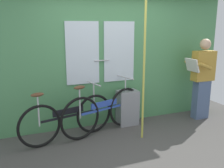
{
  "coord_description": "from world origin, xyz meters",
  "views": [
    {
      "loc": [
        -1.68,
        -3.06,
        1.85
      ],
      "look_at": [
        -0.28,
        0.48,
        0.96
      ],
      "focal_mm": 39.91,
      "sensor_mm": 36.0,
      "label": 1
    }
  ],
  "objects_px": {
    "passenger_reading_newspaper": "(202,77)",
    "handrail_pole": "(144,68)",
    "trash_bin_by_wall": "(127,108)",
    "bicycle_leaning_behind": "(104,111)",
    "bicycle_near_door": "(68,118)"
  },
  "relations": [
    {
      "from": "passenger_reading_newspaper",
      "to": "handrail_pole",
      "type": "height_order",
      "value": "handrail_pole"
    },
    {
      "from": "bicycle_near_door",
      "to": "bicycle_leaning_behind",
      "type": "distance_m",
      "value": 0.65
    },
    {
      "from": "passenger_reading_newspaper",
      "to": "handrail_pole",
      "type": "distance_m",
      "value": 1.63
    },
    {
      "from": "handrail_pole",
      "to": "bicycle_leaning_behind",
      "type": "bearing_deg",
      "value": 139.29
    },
    {
      "from": "trash_bin_by_wall",
      "to": "passenger_reading_newspaper",
      "type": "bearing_deg",
      "value": -9.05
    },
    {
      "from": "trash_bin_by_wall",
      "to": "handrail_pole",
      "type": "distance_m",
      "value": 1.07
    },
    {
      "from": "bicycle_leaning_behind",
      "to": "trash_bin_by_wall",
      "type": "xyz_separation_m",
      "value": [
        0.55,
        0.19,
        -0.06
      ]
    },
    {
      "from": "passenger_reading_newspaper",
      "to": "trash_bin_by_wall",
      "type": "xyz_separation_m",
      "value": [
        -1.52,
        0.24,
        -0.52
      ]
    },
    {
      "from": "trash_bin_by_wall",
      "to": "handrail_pole",
      "type": "bearing_deg",
      "value": -91.95
    },
    {
      "from": "passenger_reading_newspaper",
      "to": "bicycle_leaning_behind",
      "type": "bearing_deg",
      "value": -0.96
    },
    {
      "from": "bicycle_near_door",
      "to": "handrail_pole",
      "type": "bearing_deg",
      "value": -32.14
    },
    {
      "from": "trash_bin_by_wall",
      "to": "handrail_pole",
      "type": "relative_size",
      "value": 0.28
    },
    {
      "from": "bicycle_near_door",
      "to": "passenger_reading_newspaper",
      "type": "xyz_separation_m",
      "value": [
        2.71,
        0.01,
        0.48
      ]
    },
    {
      "from": "passenger_reading_newspaper",
      "to": "handrail_pole",
      "type": "xyz_separation_m",
      "value": [
        -1.54,
        -0.4,
        0.34
      ]
    },
    {
      "from": "bicycle_near_door",
      "to": "passenger_reading_newspaper",
      "type": "distance_m",
      "value": 2.75
    }
  ]
}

